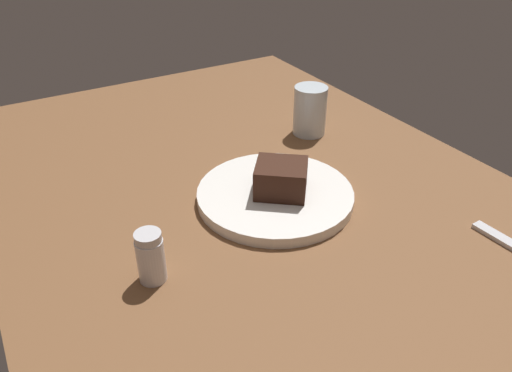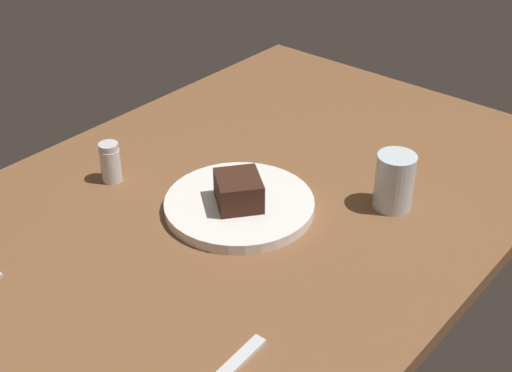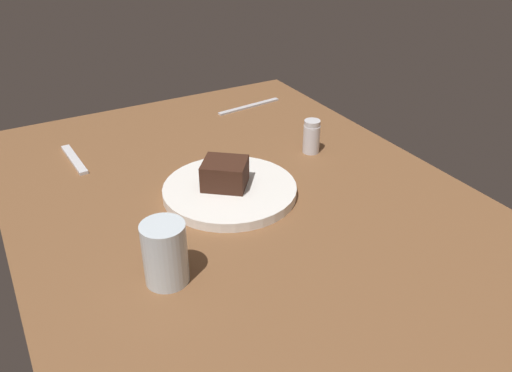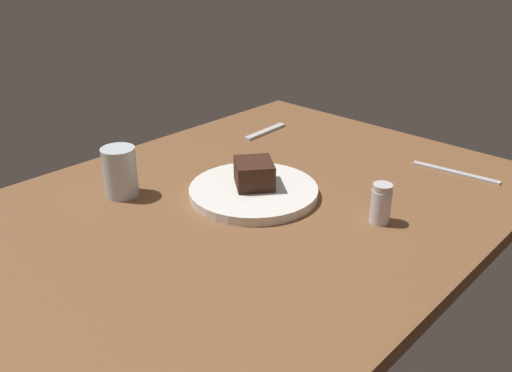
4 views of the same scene
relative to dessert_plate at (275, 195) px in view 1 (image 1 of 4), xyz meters
The scene contains 5 objects.
dining_table 6.29cm from the dessert_plate, 165.53° to the right, with size 120.00×84.00×3.00cm, color brown.
dessert_plate is the anchor object (origin of this frame).
chocolate_cake_slice 3.64cm from the dessert_plate, 36.17° to the left, with size 8.23×7.35×5.15cm, color #381E14.
salt_shaker 25.71cm from the dessert_plate, 72.19° to the right, with size 3.75×3.75×7.62cm.
water_glass 26.86cm from the dessert_plate, 132.33° to the left, with size 6.75×6.75×10.09cm, color silver.
Camera 1 is at (64.22, -36.64, 49.80)cm, focal length 35.27 mm.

